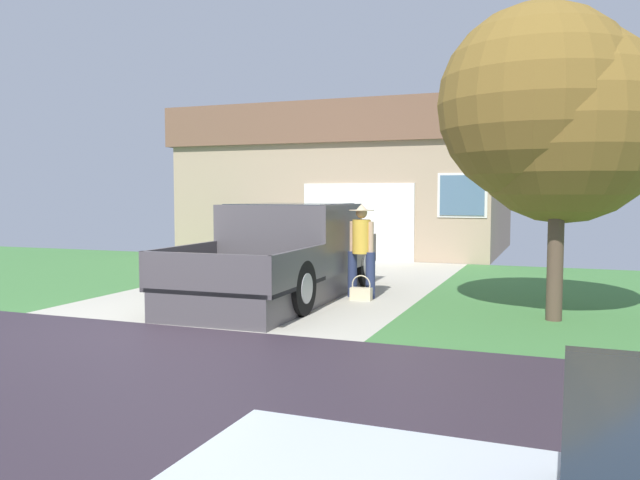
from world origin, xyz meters
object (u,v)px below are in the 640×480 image
object	(u,v)px
person_with_hat	(361,247)
wheeled_trash_bin	(237,238)
handbag	(361,292)
house_with_garage	(355,181)
pickup_truck	(289,254)
front_yard_tree	(551,114)

from	to	relation	value
person_with_hat	wheeled_trash_bin	bearing A→B (deg)	-32.78
person_with_hat	wheeled_trash_bin	xyz separation A→B (m)	(-5.01, 4.93, -0.29)
handbag	house_with_garage	world-z (taller)	house_with_garage
person_with_hat	pickup_truck	bearing A→B (deg)	18.55
front_yard_tree	wheeled_trash_bin	xyz separation A→B (m)	(-7.98, 5.58, -2.30)
handbag	front_yard_tree	xyz separation A→B (m)	(2.89, -0.39, 2.74)
person_with_hat	wheeled_trash_bin	world-z (taller)	person_with_hat
person_with_hat	house_with_garage	xyz separation A→B (m)	(-3.04, 9.25, 1.31)
handbag	front_yard_tree	bearing A→B (deg)	-7.64
person_with_hat	front_yard_tree	distance (m)	3.64
house_with_garage	handbag	bearing A→B (deg)	-71.84
pickup_truck	front_yard_tree	bearing A→B (deg)	-7.54
house_with_garage	wheeled_trash_bin	bearing A→B (deg)	-114.45
person_with_hat	house_with_garage	size ratio (longest dim) A/B	0.17
handbag	front_yard_tree	world-z (taller)	front_yard_tree
handbag	person_with_hat	bearing A→B (deg)	106.44
front_yard_tree	pickup_truck	bearing A→B (deg)	173.29
pickup_truck	handbag	xyz separation A→B (m)	(1.34, -0.11, -0.58)
handbag	wheeled_trash_bin	distance (m)	7.28
pickup_truck	house_with_garage	bearing A→B (deg)	99.90
front_yard_tree	handbag	bearing A→B (deg)	172.36
wheeled_trash_bin	front_yard_tree	bearing A→B (deg)	-34.98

